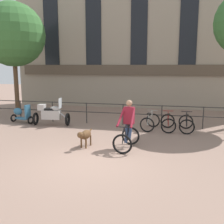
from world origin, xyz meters
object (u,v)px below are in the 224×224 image
cyclist_with_bike (128,127)px  parked_bicycle_near_lamp (150,122)px  parked_bicycle_mid_left (168,123)px  parked_scooter (21,114)px  parked_motorcycle (51,114)px  parked_bicycle_mid_right (186,124)px  dog (85,135)px

cyclist_with_bike → parked_bicycle_near_lamp: cyclist_with_bike is taller
parked_bicycle_mid_left → parked_scooter: size_ratio=0.86×
cyclist_with_bike → parked_motorcycle: size_ratio=0.94×
cyclist_with_bike → parked_bicycle_mid_left: cyclist_with_bike is taller
parked_motorcycle → parked_scooter: parked_motorcycle is taller
parked_scooter → parked_bicycle_mid_right: bearing=-75.1°
parked_bicycle_near_lamp → dog: bearing=67.3°
parked_motorcycle → parked_scooter: 1.74m
parked_motorcycle → parked_bicycle_mid_right: bearing=-95.3°
parked_bicycle_near_lamp → parked_bicycle_mid_left: (0.80, -0.00, 0.00)m
cyclist_with_bike → parked_bicycle_mid_right: size_ratio=1.52×
cyclist_with_bike → parked_bicycle_mid_left: size_ratio=1.48×
parked_motorcycle → parked_bicycle_near_lamp: parked_motorcycle is taller
parked_motorcycle → parked_bicycle_near_lamp: bearing=-94.6°
parked_bicycle_mid_right → parked_scooter: size_ratio=0.83×
parked_bicycle_mid_left → parked_scooter: bearing=-3.0°
parked_bicycle_mid_right → parked_scooter: parked_scooter is taller
cyclist_with_bike → parked_bicycle_near_lamp: bearing=84.9°
parked_bicycle_mid_left → parked_scooter: 7.34m
parked_bicycle_near_lamp → parked_motorcycle: bearing=12.2°
dog → parked_motorcycle: bearing=140.8°
parked_bicycle_mid_left → parked_motorcycle: bearing=-1.3°
parked_bicycle_near_lamp → parked_scooter: parked_scooter is taller
parked_motorcycle → parked_bicycle_mid_right: (6.41, 0.21, -0.20)m
parked_bicycle_mid_right → cyclist_with_bike: bearing=54.4°
parked_bicycle_mid_left → parked_bicycle_mid_right: bearing=176.6°
cyclist_with_bike → parked_motorcycle: bearing=152.6°
parked_bicycle_mid_right → parked_motorcycle: bearing=2.2°
cyclist_with_bike → dog: cyclist_with_bike is taller
cyclist_with_bike → parked_bicycle_mid_right: bearing=59.2°
dog → parked_motorcycle: (-2.78, 2.98, 0.12)m
dog → parked_bicycle_near_lamp: bearing=65.3°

